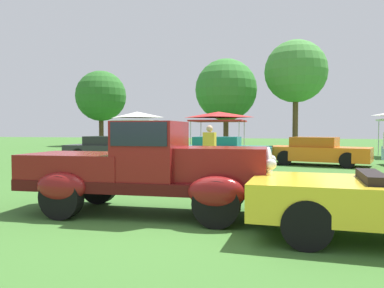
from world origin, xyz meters
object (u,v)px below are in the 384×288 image
canopy_tent_center_field (219,116)px  show_car_orange (318,151)px  show_car_teal (220,150)px  spectator_near_truck (156,146)px  spectator_between_cars (210,149)px  feature_pickup_truck (147,167)px  canopy_tent_left_field (137,116)px  show_car_charcoal (109,149)px

canopy_tent_center_field → show_car_orange: bearing=-51.9°
show_car_teal → show_car_orange: size_ratio=1.02×
spectator_near_truck → spectator_between_cars: size_ratio=1.00×
show_car_teal → feature_pickup_truck: bearing=-87.9°
spectator_near_truck → canopy_tent_center_field: bearing=86.6°
feature_pickup_truck → canopy_tent_left_field: canopy_tent_left_field is taller
spectator_near_truck → show_car_orange: bearing=29.1°
feature_pickup_truck → show_car_charcoal: (-5.87, 10.41, -0.27)m
show_car_charcoal → spectator_near_truck: (3.54, -3.21, 0.31)m
canopy_tent_left_field → canopy_tent_center_field: same height
show_car_charcoal → show_car_teal: same height
show_car_orange → spectator_near_truck: 7.09m
feature_pickup_truck → show_car_charcoal: feature_pickup_truck is taller
spectator_between_cars → canopy_tent_left_field: (-6.98, 10.98, 1.51)m
canopy_tent_center_field → show_car_charcoal: bearing=-119.5°
feature_pickup_truck → canopy_tent_left_field: size_ratio=1.72×
canopy_tent_center_field → show_car_teal: bearing=-79.6°
canopy_tent_left_field → canopy_tent_center_field: bearing=11.2°
feature_pickup_truck → show_car_orange: bearing=70.1°
show_car_charcoal → canopy_tent_center_field: canopy_tent_center_field is taller
spectator_near_truck → canopy_tent_left_field: canopy_tent_left_field is taller
show_car_teal → canopy_tent_center_field: size_ratio=1.37×
spectator_near_truck → canopy_tent_left_field: bearing=115.8°
spectator_near_truck → canopy_tent_left_field: 10.67m
show_car_teal → spectator_near_truck: spectator_near_truck is taller
feature_pickup_truck → spectator_near_truck: size_ratio=2.75×
show_car_charcoal → spectator_near_truck: 4.79m
show_car_charcoal → canopy_tent_center_field: size_ratio=1.27×
feature_pickup_truck → show_car_orange: (3.85, 10.65, -0.27)m
canopy_tent_left_field → canopy_tent_center_field: (5.22, 1.04, 0.00)m
feature_pickup_truck → show_car_orange: size_ratio=1.03×
show_car_charcoal → show_car_orange: 9.73m
show_car_teal → spectator_near_truck: bearing=-121.1°
show_car_charcoal → canopy_tent_center_field: bearing=60.5°
spectator_between_cars → canopy_tent_center_field: 12.24m
show_car_orange → canopy_tent_center_field: size_ratio=1.35×
show_car_teal → show_car_charcoal: bearing=-179.7°
spectator_near_truck → spectator_between_cars: (2.38, -1.48, 0.00)m
feature_pickup_truck → spectator_near_truck: 7.57m
feature_pickup_truck → spectator_between_cars: size_ratio=2.75×
canopy_tent_left_field → canopy_tent_center_field: size_ratio=0.81×
show_car_orange → canopy_tent_center_field: (-5.57, 7.10, 1.82)m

